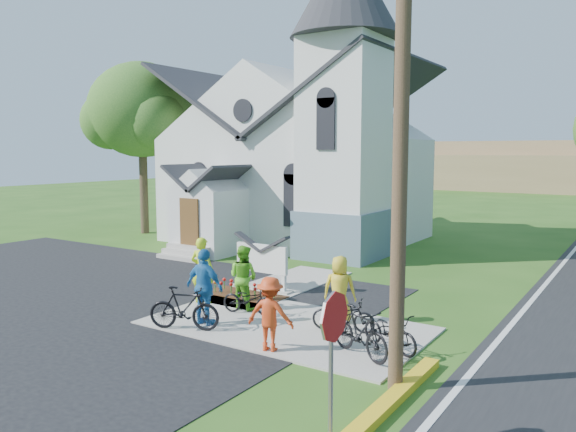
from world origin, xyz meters
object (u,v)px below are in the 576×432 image
Objects in this scene: bike_0 at (249,299)px; bike_2 at (343,315)px; cyclist_4 at (340,289)px; stop_sign at (333,338)px; cyclist_2 at (205,287)px; bike_1 at (184,308)px; cyclist_3 at (270,314)px; cyclist_0 at (202,270)px; bike_3 at (360,332)px; church_sign at (262,259)px; utility_pole at (405,97)px; bike_4 at (390,331)px; cyclist_1 at (243,277)px.

bike_0 is 2.84m from bike_2.
cyclist_4 is (2.39, 0.72, 0.47)m from bike_0.
stop_sign is 1.27× the size of cyclist_2.
cyclist_3 is at bearing -112.21° from bike_1.
cyclist_0 is 1.07× the size of bike_3.
cyclist_4 is at bearing -69.66° from bike_1.
bike_3 is (5.25, -3.66, -0.43)m from church_sign.
cyclist_2 reaches higher than cyclist_4.
stop_sign is at bearing -142.64° from bike_0.
utility_pole is 7.16m from cyclist_2.
bike_2 is at bearing 108.45° from cyclist_4.
bike_1 is at bearing 177.01° from utility_pole.
cyclist_2 is at bearing 155.13° from bike_0.
bike_2 is at bearing 91.12° from bike_4.
cyclist_1 is 1.09× the size of cyclist_3.
utility_pole is 5.55× the size of cyclist_1.
church_sign reaches higher than bike_1.
cyclist_3 is 1.99m from bike_3.
utility_pole reaches higher than stop_sign.
bike_0 is 4.33m from bike_4.
cyclist_1 is at bearing 70.01° from bike_2.
utility_pole reaches higher than cyclist_0.
stop_sign is 7.37m from bike_0.
church_sign is 1.40× the size of bike_2.
cyclist_0 reaches higher than bike_4.
cyclist_2 is at bearing 147.56° from stop_sign.
church_sign is 0.89× the size of stop_sign.
bike_3 is 2.48m from cyclist_4.
cyclist_1 is 3.33m from bike_2.
bike_0 is at bearing 106.46° from bike_4.
utility_pole is 6.38× the size of bike_2.
cyclist_3 is 2.69m from bike_4.
church_sign is 6.38m from bike_4.
bike_0 is at bearing -61.50° from church_sign.
bike_3 reaches higher than bike_2.
church_sign is 1.22× the size of bike_3.
cyclist_4 reaches higher than cyclist_3.
cyclist_3 is (-3.15, 0.30, -4.53)m from utility_pole.
bike_4 is at bearing -127.37° from bike_2.
bike_1 is 1.16× the size of bike_2.
bike_1 is 4.49m from bike_3.
bike_1 is at bearing 129.74° from bike_4.
utility_pole is 8.67m from cyclist_0.
cyclist_3 is (3.92, -2.14, -0.14)m from cyclist_0.
cyclist_3 is at bearing -52.16° from church_sign.
utility_pole is at bearing 116.59° from cyclist_4.
stop_sign reaches higher than cyclist_3.
cyclist_3 is 0.91× the size of bike_3.
cyclist_1 is at bearing -56.19° from cyclist_3.
church_sign is 2.28m from cyclist_1.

